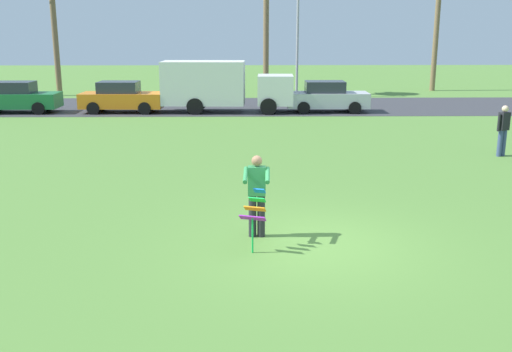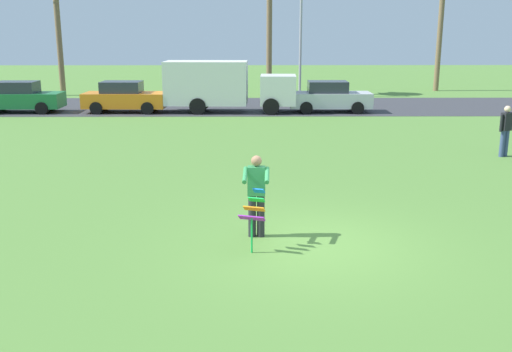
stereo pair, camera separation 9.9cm
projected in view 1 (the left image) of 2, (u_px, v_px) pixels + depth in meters
name	position (u px, v px, depth m)	size (l,w,h in m)	color
ground_plane	(314.00, 245.00, 11.74)	(120.00, 120.00, 0.00)	#568438
road_strip	(270.00, 106.00, 32.75)	(120.00, 8.00, 0.01)	#38383D
person_kite_flyer	(257.00, 193.00, 11.96)	(0.55, 0.67, 1.73)	#26262B
kite_held	(255.00, 211.00, 11.27)	(0.53, 0.71, 1.18)	blue
parked_car_green	(17.00, 98.00, 30.02)	(4.23, 1.89, 1.60)	#1E7238
parked_car_orange	(122.00, 98.00, 30.11)	(4.24, 1.92, 1.60)	orange
parked_truck_white_box	(220.00, 85.00, 30.04)	(6.77, 2.30, 2.62)	silver
parked_car_silver	(327.00, 97.00, 30.29)	(4.22, 1.87, 1.60)	silver
streetlight_pole	(297.00, 33.00, 36.34)	(0.24, 1.65, 7.00)	#9E9EA3
person_walker_near	(503.00, 129.00, 19.69)	(0.52, 0.36, 1.73)	#384772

